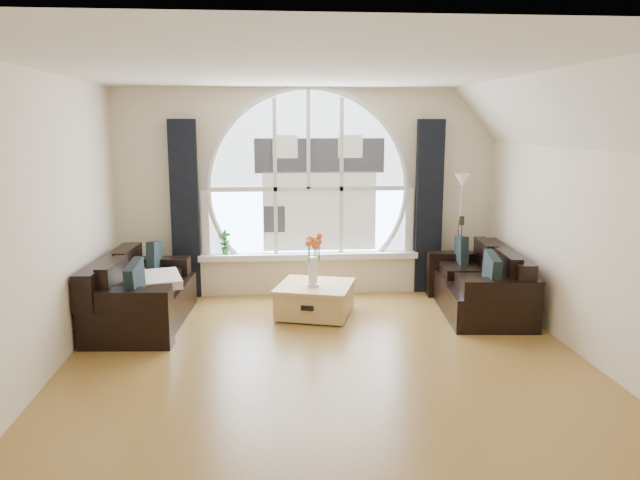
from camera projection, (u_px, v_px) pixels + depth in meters
The scene contains 21 objects.
ground at pixel (328, 369), 5.81m from camera, with size 5.00×5.50×0.01m, color brown.
ceiling at pixel (329, 69), 5.31m from camera, with size 5.00×5.50×0.01m, color silver.
wall_back at pixel (308, 192), 8.25m from camera, with size 5.00×0.01×2.70m, color beige.
wall_front at pixel (387, 321), 2.87m from camera, with size 5.00×0.01×2.70m, color beige.
wall_left at pixel (38, 229), 5.35m from camera, with size 0.01×5.50×2.70m, color beige.
wall_right at pixel (598, 222), 5.77m from camera, with size 0.01×5.50×2.70m, color beige.
attic_slope at pixel (575, 111), 5.56m from camera, with size 0.92×5.50×0.72m, color silver.
arched_window at pixel (308, 171), 8.17m from camera, with size 2.60×0.06×2.15m, color silver.
window_sill at pixel (309, 256), 8.31m from camera, with size 2.90×0.22×0.08m, color white.
window_frame at pixel (308, 172), 8.14m from camera, with size 2.76×0.08×2.15m, color white.
neighbor_house at pixel (320, 181), 8.19m from camera, with size 1.70×0.02×1.50m, color silver.
curtain_left at pixel (185, 210), 8.04m from camera, with size 0.35×0.12×2.30m, color black.
curtain_right at pixel (429, 207), 8.30m from camera, with size 0.35×0.12×2.30m, color black.
sofa_left at pixel (142, 290), 7.03m from camera, with size 0.88×1.76×0.78m, color black.
sofa_right at pixel (478, 280), 7.48m from camera, with size 0.85×1.70×0.75m, color black.
coffee_chest at pixel (315, 298), 7.40m from camera, with size 0.84×0.84×0.41m, color tan.
throw_blanket at pixel (155, 280), 7.07m from camera, with size 0.55×0.55×0.10m, color silver.
vase_flowers at pixel (313, 253), 7.22m from camera, with size 0.24×0.24×0.70m, color white.
floor_lamp at pixel (460, 235), 8.19m from camera, with size 0.24×0.24×1.60m, color #B2B2B2.
guitar at pixel (458, 254), 8.31m from camera, with size 0.36×0.24×1.06m, color brown.
potted_plant at pixel (224, 242), 8.18m from camera, with size 0.17×0.12×0.32m, color #1E6023.
Camera 1 is at (-0.54, -5.46, 2.24)m, focal length 35.09 mm.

